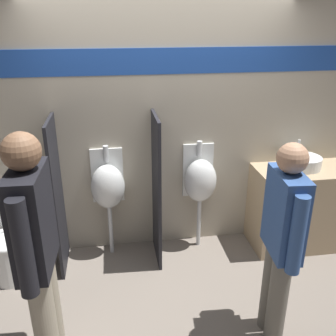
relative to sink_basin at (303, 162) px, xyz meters
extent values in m
plane|color=#70665B|center=(-1.45, -0.36, -0.95)|extent=(16.00, 16.00, 0.00)
cube|color=#B2A893|center=(-1.45, 0.24, 0.40)|extent=(4.19, 0.06, 2.70)
cube|color=#1E479E|center=(-1.45, 0.21, 1.02)|extent=(4.10, 0.01, 0.24)
cube|color=tan|center=(0.05, -0.05, -0.51)|extent=(1.09, 0.54, 0.89)
cylinder|color=silver|center=(0.00, 0.00, 0.00)|extent=(0.37, 0.37, 0.12)
cylinder|color=silver|center=(0.00, 0.13, 0.13)|extent=(0.03, 0.03, 0.14)
cube|color=black|center=(-0.28, -0.16, -0.06)|extent=(0.07, 0.14, 0.01)
cube|color=black|center=(-2.49, -0.05, -0.19)|extent=(0.03, 0.53, 1.52)
cube|color=black|center=(-1.54, -0.05, -0.19)|extent=(0.03, 0.53, 1.52)
cylinder|color=silver|center=(-2.02, 0.08, -0.67)|extent=(0.04, 0.04, 0.56)
ellipsoid|color=silver|center=(-2.02, 0.08, -0.17)|extent=(0.34, 0.25, 0.47)
cube|color=silver|center=(-2.02, 0.20, -0.10)|extent=(0.32, 0.02, 0.58)
cylinder|color=silver|center=(-2.02, 0.16, 0.15)|extent=(0.06, 0.06, 0.16)
cylinder|color=silver|center=(-1.07, 0.08, -0.67)|extent=(0.04, 0.04, 0.56)
ellipsoid|color=silver|center=(-1.07, 0.08, -0.17)|extent=(0.34, 0.25, 0.47)
cube|color=silver|center=(-1.07, 0.20, -0.10)|extent=(0.32, 0.02, 0.58)
cylinder|color=silver|center=(-1.07, 0.16, 0.15)|extent=(0.06, 0.06, 0.16)
cylinder|color=silver|center=(-2.97, -0.17, -0.75)|extent=(0.42, 0.42, 0.40)
torus|color=silver|center=(-2.97, -0.17, -0.54)|extent=(0.43, 0.43, 0.04)
cube|color=silver|center=(-2.97, 0.12, -0.39)|extent=(0.32, 0.16, 0.31)
cylinder|color=silver|center=(-2.97, 0.10, -0.16)|extent=(0.06, 0.06, 0.14)
cylinder|color=#666056|center=(-0.79, -1.30, -0.56)|extent=(0.15, 0.15, 0.78)
cylinder|color=#666056|center=(-0.78, -1.15, -0.56)|extent=(0.15, 0.15, 0.78)
cube|color=#2D4C84|center=(-0.78, -1.23, 0.14)|extent=(0.21, 0.42, 0.62)
cylinder|color=#2D4C84|center=(-0.80, -1.46, 0.11)|extent=(0.10, 0.10, 0.57)
cylinder|color=#2D4C84|center=(-0.76, -0.99, 0.11)|extent=(0.10, 0.10, 0.57)
sphere|color=#A87A5B|center=(-0.78, -1.23, 0.55)|extent=(0.21, 0.21, 0.21)
cylinder|color=gray|center=(-2.47, -1.33, -0.52)|extent=(0.16, 0.16, 0.86)
cylinder|color=gray|center=(-2.46, -1.16, -0.52)|extent=(0.16, 0.16, 0.86)
cube|color=black|center=(-2.46, -1.25, 0.24)|extent=(0.21, 0.45, 0.68)
cylinder|color=black|center=(-2.47, -1.50, 0.21)|extent=(0.11, 0.11, 0.62)
cylinder|color=black|center=(-2.46, -0.99, 0.21)|extent=(0.11, 0.11, 0.62)
sphere|color=brown|center=(-2.46, -1.25, 0.70)|extent=(0.23, 0.23, 0.23)
camera|label=1|loc=(-1.94, -3.36, 1.42)|focal=40.00mm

